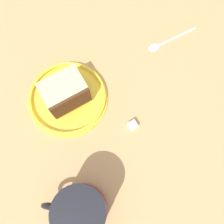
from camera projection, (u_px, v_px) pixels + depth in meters
The scene contains 6 objects.
ground_plane at pixel (113, 124), 54.27cm from camera, with size 154.61×154.61×2.49cm, color tan.
small_plate at pixel (68, 98), 53.93cm from camera, with size 18.16×18.16×1.75cm.
cake_slice at pixel (66, 93), 50.47cm from camera, with size 11.01×10.21×6.76cm.
tea_mug at pixel (82, 210), 43.18cm from camera, with size 12.09×9.41×10.64cm.
teaspoon at pixel (163, 43), 58.69cm from camera, with size 12.60×7.37×0.80cm.
sugar_cube at pixel (133, 126), 52.00cm from camera, with size 1.75×1.75×1.75cm, color white.
Camera 1 is at (-0.16, -13.25, 51.46)cm, focal length 38.25 mm.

